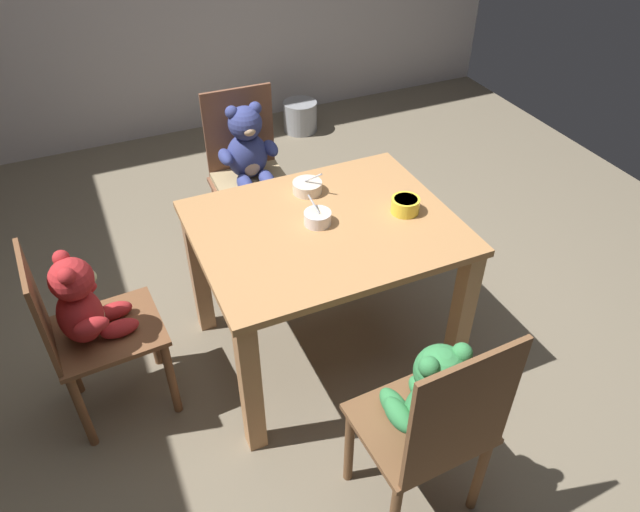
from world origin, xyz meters
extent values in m
cube|color=#756955|center=(0.00, 0.00, -0.02)|extent=(5.20, 5.20, 0.04)
cube|color=#B37E4B|center=(0.00, 0.00, 0.71)|extent=(1.06, 0.85, 0.03)
cube|color=tan|center=(-0.48, -0.37, 0.35)|extent=(0.07, 0.07, 0.69)
cube|color=tan|center=(0.48, -0.37, 0.35)|extent=(0.07, 0.07, 0.69)
cube|color=tan|center=(-0.48, 0.37, 0.35)|extent=(0.07, 0.07, 0.69)
cube|color=tan|center=(0.48, 0.37, 0.35)|extent=(0.07, 0.07, 0.69)
cube|color=brown|center=(-0.92, 0.06, 0.43)|extent=(0.44, 0.39, 0.02)
cube|color=brown|center=(-1.12, 0.05, 0.65)|extent=(0.04, 0.34, 0.41)
cylinder|color=brown|center=(-0.73, -0.08, 0.21)|extent=(0.04, 0.04, 0.42)
cylinder|color=brown|center=(-0.75, 0.22, 0.21)|extent=(0.04, 0.04, 0.42)
cylinder|color=brown|center=(-1.09, -0.10, 0.21)|extent=(0.04, 0.04, 0.42)
cylinder|color=brown|center=(-1.11, 0.20, 0.21)|extent=(0.04, 0.04, 0.42)
ellipsoid|color=#B4272A|center=(-1.00, 0.06, 0.55)|extent=(0.18, 0.21, 0.23)
ellipsoid|color=#C6C38F|center=(-0.94, 0.06, 0.54)|extent=(0.07, 0.11, 0.14)
sphere|color=#B4272A|center=(-0.99, 0.06, 0.73)|extent=(0.16, 0.16, 0.16)
ellipsoid|color=#C6C38F|center=(-0.93, 0.06, 0.72)|extent=(0.06, 0.07, 0.05)
sphere|color=#B4272A|center=(-0.99, 0.00, 0.79)|extent=(0.06, 0.06, 0.06)
sphere|color=#B4272A|center=(-1.00, 0.11, 0.79)|extent=(0.06, 0.06, 0.06)
ellipsoid|color=#B4272A|center=(-0.96, -0.06, 0.58)|extent=(0.13, 0.07, 0.06)
ellipsoid|color=#B4272A|center=(-0.98, 0.17, 0.58)|extent=(0.13, 0.07, 0.06)
ellipsoid|color=#B4272A|center=(-0.87, 0.01, 0.47)|extent=(0.15, 0.08, 0.07)
ellipsoid|color=#B4272A|center=(-0.88, 0.12, 0.47)|extent=(0.15, 0.08, 0.07)
cube|color=brown|center=(-0.02, -0.82, 0.43)|extent=(0.44, 0.39, 0.02)
cube|color=brown|center=(-0.01, -0.99, 0.69)|extent=(0.39, 0.04, 0.49)
cylinder|color=brown|center=(0.16, -0.65, 0.21)|extent=(0.04, 0.04, 0.42)
cylinder|color=brown|center=(-0.20, -0.67, 0.21)|extent=(0.04, 0.04, 0.42)
cylinder|color=brown|center=(0.17, -0.97, 0.21)|extent=(0.04, 0.04, 0.42)
ellipsoid|color=#368548|center=(-0.01, -0.88, 0.57)|extent=(0.23, 0.19, 0.25)
ellipsoid|color=beige|center=(-0.02, -0.82, 0.55)|extent=(0.12, 0.07, 0.15)
sphere|color=#368548|center=(-0.01, -0.87, 0.75)|extent=(0.17, 0.17, 0.17)
ellipsoid|color=beige|center=(-0.02, -0.81, 0.74)|extent=(0.07, 0.06, 0.05)
sphere|color=#368548|center=(0.04, -0.88, 0.82)|extent=(0.06, 0.06, 0.06)
sphere|color=#368548|center=(-0.07, -0.89, 0.82)|extent=(0.06, 0.06, 0.06)
ellipsoid|color=#368548|center=(0.11, -0.85, 0.60)|extent=(0.08, 0.14, 0.07)
ellipsoid|color=#368548|center=(-0.14, -0.86, 0.60)|extent=(0.08, 0.14, 0.07)
ellipsoid|color=#368548|center=(0.04, -0.75, 0.48)|extent=(0.08, 0.17, 0.08)
ellipsoid|color=#368548|center=(-0.08, -0.75, 0.48)|extent=(0.08, 0.17, 0.08)
cube|color=brown|center=(-0.05, 0.82, 0.43)|extent=(0.42, 0.42, 0.02)
cube|color=brown|center=(-0.04, 1.01, 0.68)|extent=(0.38, 0.03, 0.48)
cylinder|color=brown|center=(-0.22, 0.65, 0.21)|extent=(0.04, 0.04, 0.42)
cylinder|color=brown|center=(0.12, 0.64, 0.21)|extent=(0.04, 0.04, 0.42)
cylinder|color=brown|center=(-0.22, 1.00, 0.21)|extent=(0.04, 0.04, 0.42)
cylinder|color=brown|center=(0.13, 0.99, 0.21)|extent=(0.04, 0.04, 0.42)
cube|color=tan|center=(-0.05, 0.82, 0.46)|extent=(0.38, 0.39, 0.04)
ellipsoid|color=#374080|center=(-0.04, 0.89, 0.60)|extent=(0.22, 0.19, 0.25)
ellipsoid|color=#D9B088|center=(-0.05, 0.83, 0.59)|extent=(0.12, 0.07, 0.15)
sphere|color=#374080|center=(-0.04, 0.88, 0.79)|extent=(0.17, 0.17, 0.17)
ellipsoid|color=#D9B088|center=(-0.05, 0.82, 0.78)|extent=(0.07, 0.06, 0.05)
sphere|color=#374080|center=(-0.11, 0.89, 0.85)|extent=(0.07, 0.07, 0.07)
sphere|color=#374080|center=(0.02, 0.89, 0.85)|extent=(0.07, 0.07, 0.07)
ellipsoid|color=#374080|center=(-0.17, 0.87, 0.63)|extent=(0.07, 0.14, 0.07)
ellipsoid|color=#374080|center=(0.08, 0.86, 0.63)|extent=(0.07, 0.14, 0.07)
ellipsoid|color=#374080|center=(-0.11, 0.76, 0.51)|extent=(0.08, 0.16, 0.08)
ellipsoid|color=#374080|center=(0.01, 0.76, 0.51)|extent=(0.08, 0.16, 0.08)
cylinder|color=silver|center=(-0.02, 0.02, 0.75)|extent=(0.11, 0.11, 0.05)
cylinder|color=silver|center=(-0.02, 0.02, 0.73)|extent=(0.06, 0.06, 0.01)
cylinder|color=beige|center=(-0.02, 0.02, 0.77)|extent=(0.09, 0.09, 0.01)
cylinder|color=#BCBCC1|center=(-0.03, 0.04, 0.80)|extent=(0.03, 0.08, 0.06)
ellipsoid|color=#BCBCC1|center=(-0.02, 0.01, 0.77)|extent=(0.03, 0.04, 0.01)
cylinder|color=yellow|center=(0.34, -0.05, 0.75)|extent=(0.12, 0.12, 0.06)
cylinder|color=yellow|center=(0.34, -0.05, 0.73)|extent=(0.07, 0.07, 0.01)
cylinder|color=beige|center=(0.34, -0.05, 0.78)|extent=(0.10, 0.10, 0.01)
cylinder|color=beige|center=(0.03, 0.26, 0.75)|extent=(0.13, 0.13, 0.05)
cylinder|color=beige|center=(0.03, 0.26, 0.73)|extent=(0.07, 0.07, 0.01)
cylinder|color=beige|center=(0.03, 0.26, 0.77)|extent=(0.11, 0.11, 0.01)
cylinder|color=#BCBCC1|center=(0.05, 0.23, 0.80)|extent=(0.06, 0.08, 0.07)
ellipsoid|color=#BCBCC1|center=(0.03, 0.26, 0.76)|extent=(0.04, 0.04, 0.01)
cylinder|color=#93969B|center=(0.77, 2.15, 0.12)|extent=(0.26, 0.26, 0.23)
camera|label=1|loc=(-0.83, -1.80, 2.14)|focal=33.36mm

